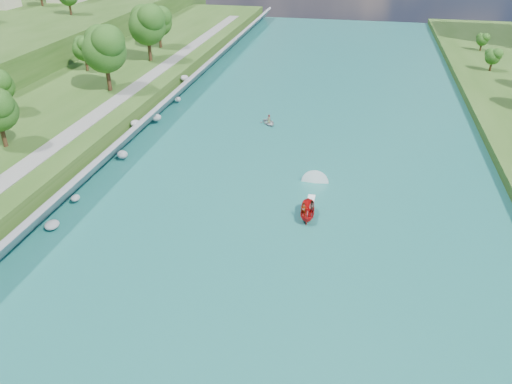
# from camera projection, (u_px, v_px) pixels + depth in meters

# --- Properties ---
(ground) EXTENTS (260.00, 260.00, 0.00)m
(ground) POSITION_uv_depth(u_px,v_px,m) (259.00, 284.00, 48.22)
(ground) COLOR #2D5119
(ground) RESTS_ON ground
(river_water) EXTENTS (55.00, 240.00, 0.10)m
(river_water) POSITION_uv_depth(u_px,v_px,m) (290.00, 187.00, 65.28)
(river_water) COLOR #1A625F
(river_water) RESTS_ON ground
(ridge_west) EXTENTS (60.00, 120.00, 9.00)m
(ridge_west) POSITION_uv_depth(u_px,v_px,m) (43.00, 21.00, 142.06)
(ridge_west) COLOR #2D5119
(ridge_west) RESTS_ON ground
(riprap_bank) EXTENTS (4.11, 236.00, 4.07)m
(riprap_bank) POSITION_uv_depth(u_px,v_px,m) (103.00, 159.00, 68.47)
(riprap_bank) COLOR slate
(riprap_bank) RESTS_ON ground
(riverside_path) EXTENTS (3.00, 200.00, 0.10)m
(riverside_path) POSITION_uv_depth(u_px,v_px,m) (60.00, 141.00, 69.43)
(riverside_path) COLOR gray
(riverside_path) RESTS_ON berm_west
(motorboat) EXTENTS (3.60, 19.00, 2.08)m
(motorboat) POSITION_uv_depth(u_px,v_px,m) (309.00, 206.00, 59.36)
(motorboat) COLOR #B80E0F
(motorboat) RESTS_ON river_water
(raft) EXTENTS (3.76, 4.07, 1.70)m
(raft) POSITION_uv_depth(u_px,v_px,m) (269.00, 122.00, 84.30)
(raft) COLOR #909498
(raft) RESTS_ON river_water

